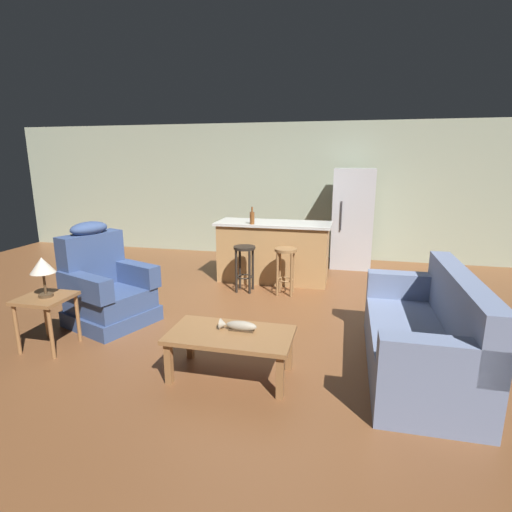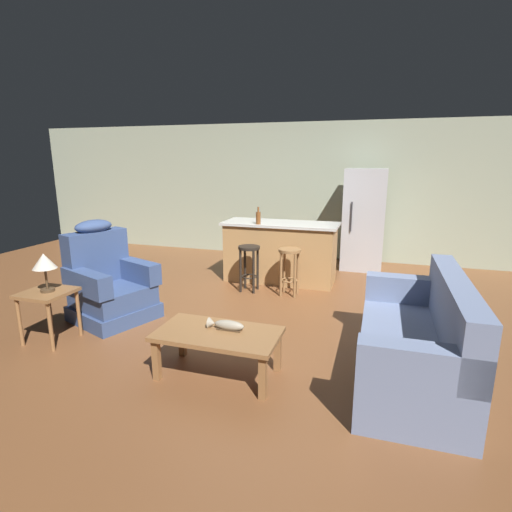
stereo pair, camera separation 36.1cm
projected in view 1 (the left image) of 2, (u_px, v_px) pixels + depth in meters
ground_plane at (254, 310)px, 5.21m from camera, size 12.00×12.00×0.00m
back_wall at (291, 191)px, 7.86m from camera, size 12.00×0.05×2.60m
coffee_table at (231, 339)px, 3.54m from camera, size 1.10×0.60×0.42m
fish_figurine at (238, 326)px, 3.57m from camera, size 0.34×0.10×0.10m
couch at (425, 337)px, 3.62m from camera, size 0.85×1.91×0.94m
recliner_near_lamp at (106, 288)px, 4.74m from camera, size 1.08×1.08×1.20m
end_table at (46, 306)px, 4.07m from camera, size 0.48×0.48×0.56m
table_lamp at (42, 267)px, 3.96m from camera, size 0.24×0.24×0.41m
kitchen_island at (273, 251)px, 6.37m from camera, size 1.80×0.70×0.95m
bar_stool_left at (245, 260)px, 5.85m from camera, size 0.32×0.32×0.68m
bar_stool_right at (286, 263)px, 5.71m from camera, size 0.32×0.32×0.68m
refrigerator at (352, 218)px, 7.14m from camera, size 0.70×0.69×1.76m
bottle_tall_green at (252, 218)px, 6.05m from camera, size 0.07×0.07×0.26m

